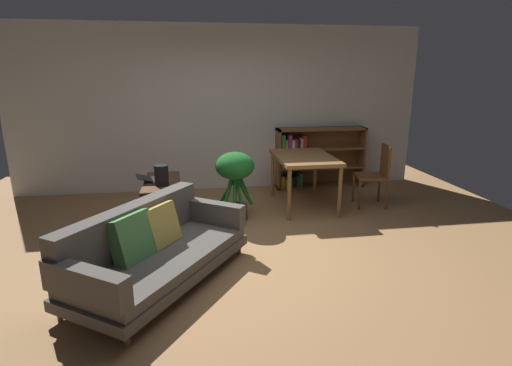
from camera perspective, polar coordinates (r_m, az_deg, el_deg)
name	(u,v)px	position (r m, az deg, el deg)	size (l,w,h in m)	color
ground_plane	(243,252)	(4.56, -1.92, -9.83)	(8.16, 8.16, 0.00)	#A87A4C
back_wall_panel	(221,109)	(6.84, -4.95, 10.38)	(6.80, 0.10, 2.70)	silver
fabric_couch	(153,248)	(3.98, -14.39, -8.96)	(1.77, 2.03, 0.73)	brown
media_console	(163,203)	(5.45, -13.12, -2.72)	(0.44, 1.05, 0.58)	#56351E
open_laptop	(154,179)	(5.44, -14.25, 0.61)	(0.45, 0.39, 0.07)	silver
desk_speaker	(162,175)	(5.14, -13.27, 1.07)	(0.17, 0.17, 0.26)	black
potted_floor_plant	(235,175)	(5.35, -3.00, 1.11)	(0.52, 0.55, 0.93)	brown
dining_table	(304,161)	(5.93, 6.85, 3.06)	(0.81, 1.23, 0.77)	olive
dining_chair_near	(376,173)	(6.20, 16.71, 1.43)	(0.49, 0.46, 0.92)	brown
bookshelf	(313,158)	(7.07, 8.10, 3.54)	(1.54, 0.33, 1.03)	brown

